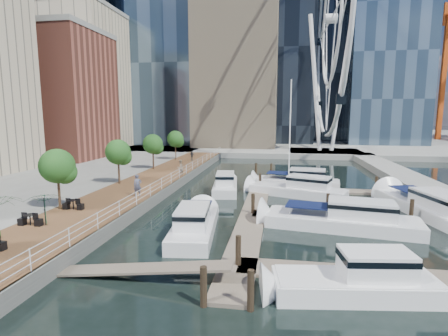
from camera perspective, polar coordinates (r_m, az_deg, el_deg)
ground at (r=21.73m, az=-5.11°, el=-13.24°), size 520.00×520.00×0.00m
boardwalk at (r=38.04m, az=-12.75°, el=-3.05°), size 6.00×60.00×1.00m
seawall at (r=37.04m, az=-8.43°, el=-3.24°), size 0.25×60.00×1.00m
land_far at (r=121.86m, az=6.78°, el=5.07°), size 200.00×114.00×1.00m
breakwater at (r=42.93m, az=29.38°, el=-2.63°), size 4.00×60.00×1.00m
pier at (r=72.48m, az=16.20°, el=2.34°), size 14.00×12.00×1.00m
railing at (r=36.87m, az=-8.62°, el=-1.68°), size 0.10×60.00×1.05m
floating_docks at (r=30.61m, az=14.39°, el=-5.98°), size 16.00×34.00×2.60m
midrise_condos at (r=60.56m, az=-31.35°, el=12.50°), size 19.00×67.00×28.00m
ferris_wheel at (r=74.24m, az=17.10°, el=22.22°), size 5.80×45.60×47.80m
street_trees at (r=37.54m, az=-16.92°, el=2.49°), size 2.60×42.60×4.60m
cafe_tables at (r=24.32m, az=-31.26°, el=-8.68°), size 2.50×13.70×0.74m
yacht_foreground at (r=26.85m, az=18.57°, el=-9.34°), size 11.98×4.85×2.15m
pedestrian_near at (r=31.50m, az=-13.93°, el=-2.79°), size 0.84×0.79×1.94m
pedestrian_mid at (r=41.58m, az=-7.19°, el=0.08°), size 1.01×1.11×1.84m
pedestrian_far at (r=54.87m, az=-5.24°, el=2.01°), size 0.94×0.60×1.49m
moored_yachts at (r=33.49m, az=13.03°, el=-5.53°), size 22.78×27.78×11.50m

